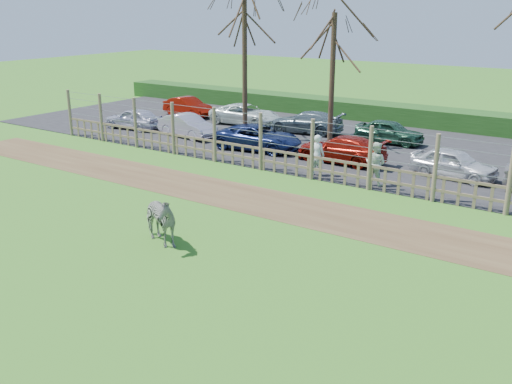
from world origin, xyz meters
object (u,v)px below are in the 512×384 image
Objects in this scene: car_0 at (134,118)px; car_7 at (188,107)px; car_3 at (341,149)px; car_4 at (454,163)px; car_1 at (188,126)px; visitor_a at (317,155)px; car_10 at (389,132)px; zebra at (157,219)px; tree_left at (245,30)px; car_8 at (245,114)px; tree_mid at (333,48)px; visitor_b at (375,164)px; car_2 at (258,138)px; car_9 at (306,122)px.

car_7 is (-0.08, 4.87, 0.00)m from car_0.
car_3 is 14.16m from car_7.
car_1 is at bearing 97.37° from car_4.
car_10 is at bearing -94.13° from visitor_a.
car_4 is (5.26, 11.83, -0.13)m from zebra.
car_10 is (6.70, 3.39, -4.98)m from tree_left.
car_7 is 0.84× the size of car_8.
visitor_a is 5.58m from car_4.
tree_mid reaches higher than car_3.
car_4 is at bearing -17.46° from tree_mid.
tree_left is at bearing 96.34° from car_0.
car_7 is 13.63m from car_10.
visitor_a is 0.40× the size of car_8.
visitor_a is at bearing -111.18° from car_7.
car_7 is at bearing -21.00° from visitor_b.
tree_mid is 6.66m from visitor_a.
visitor_a is 0.47× the size of car_7.
car_4 and car_7 have the same top height.
tree_mid reaches higher than car_2.
car_8 is (-13.55, 4.41, 0.00)m from car_4.
tree_left is 4.57× the size of visitor_b.
car_4 is (11.25, -1.12, -4.98)m from tree_left.
tree_mid is 1.87× the size of car_1.
zebra is at bearing -83.93° from tree_mid.
visitor_a reaches higher than zebra.
car_2 is at bearing -14.29° from visitor_b.
car_2 and car_10 have the same top height.
car_7 is 1.03× the size of car_10.
zebra is (1.48, -13.95, -4.09)m from tree_mid.
visitor_a is at bearing 127.60° from car_4.
car_3 and car_4 have the same top height.
car_2 is 1.23× the size of car_4.
visitor_b reaches higher than car_9.
car_10 is (13.63, -0.07, 0.00)m from car_7.
car_3 is (-2.64, 2.43, -0.26)m from visitor_b.
car_2 is (-2.59, -2.58, -4.23)m from tree_mid.
car_7 is at bearing -31.37° from visitor_a.
car_3 is 1.17× the size of car_4.
car_2 is at bearing 135.81° from car_10.
visitor_b is 0.47× the size of car_7.
car_2 and car_7 have the same top height.
visitor_a and visitor_b have the same top height.
visitor_b is 0.49× the size of car_4.
visitor_b is 0.40× the size of car_8.
car_7 is (-11.43, 2.46, -4.23)m from tree_mid.
visitor_b is (3.00, 9.06, 0.13)m from zebra.
car_3 is 4.86m from car_10.
tree_mid reaches higher than visitor_b.
car_10 is at bearing 47.39° from tree_mid.
visitor_a is 11.39m from car_8.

